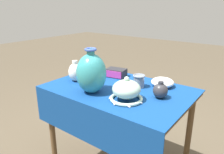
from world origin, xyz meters
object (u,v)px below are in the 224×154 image
Objects in this scene: vase_tall_bulbous at (91,73)px; pot_squat_rose at (95,70)px; jar_round_ivory at (75,72)px; mosaic_tile_box at (116,73)px; bowl_shallow_porcelain at (162,82)px; vase_dome_bell at (126,91)px; cup_wide_slate at (139,81)px; jar_round_charcoal at (160,90)px.

pot_squat_rose is (-0.26, 0.33, -0.10)m from vase_tall_bulbous.
vase_tall_bulbous is at bearing -20.50° from jar_round_ivory.
mosaic_tile_box is 1.06× the size of jar_round_ivory.
jar_round_ivory is at bearing -153.53° from bowl_shallow_porcelain.
cup_wide_slate is at bearing 102.46° from vase_dome_bell.
vase_dome_bell reaches higher than mosaic_tile_box.
jar_round_ivory reaches higher than bowl_shallow_porcelain.
mosaic_tile_box is 0.35m from jar_round_ivory.
jar_round_ivory is at bearing -171.66° from jar_round_charcoal.
vase_dome_bell is 0.53m from jar_round_ivory.
bowl_shallow_porcelain is (0.08, 0.37, -0.03)m from vase_dome_bell.
jar_round_charcoal reaches higher than bowl_shallow_porcelain.
mosaic_tile_box is (-0.07, 0.38, -0.11)m from vase_tall_bulbous.
vase_tall_bulbous is at bearing -126.73° from cup_wide_slate.
vase_dome_bell is 1.98× the size of jar_round_charcoal.
pot_squat_rose is (0.00, 0.23, -0.04)m from jar_round_ivory.
mosaic_tile_box is 0.52m from jar_round_charcoal.
jar_round_charcoal reaches higher than cup_wide_slate.
mosaic_tile_box is 1.55× the size of jar_round_charcoal.
vase_tall_bulbous is at bearing -172.82° from vase_dome_bell.
cup_wide_slate is 0.83× the size of jar_round_charcoal.
pot_squat_rose reaches higher than mosaic_tile_box.
vase_dome_bell is at bearing -77.54° from cup_wide_slate.
jar_round_ivory is (-0.47, -0.19, 0.02)m from cup_wide_slate.
jar_round_ivory is (-0.69, -0.10, 0.02)m from jar_round_charcoal.
vase_dome_bell is 0.48m from mosaic_tile_box.
vase_dome_bell reaches higher than bowl_shallow_porcelain.
mosaic_tile_box is at bearing 133.90° from vase_dome_bell.
cup_wide_slate is (0.21, 0.28, -0.09)m from vase_tall_bulbous.
jar_round_charcoal is at bearing -21.87° from cup_wide_slate.
vase_dome_bell is 0.61m from pot_squat_rose.
jar_round_ivory reaches higher than cup_wide_slate.
cup_wide_slate is at bearing 21.34° from jar_round_ivory.
vase_tall_bulbous reaches higher than bowl_shallow_porcelain.
mosaic_tile_box is at bearing 14.66° from pot_squat_rose.
jar_round_charcoal is at bearing 46.63° from vase_dome_bell.
mosaic_tile_box is (-0.33, 0.35, -0.03)m from vase_dome_bell.
pot_squat_rose is at bearing 128.12° from vase_tall_bulbous.
jar_round_ivory is at bearing -90.85° from pot_squat_rose.
mosaic_tile_box and bowl_shallow_porcelain have the same top height.
cup_wide_slate is 0.23m from jar_round_charcoal.
cup_wide_slate is (-0.06, 0.25, -0.01)m from vase_dome_bell.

